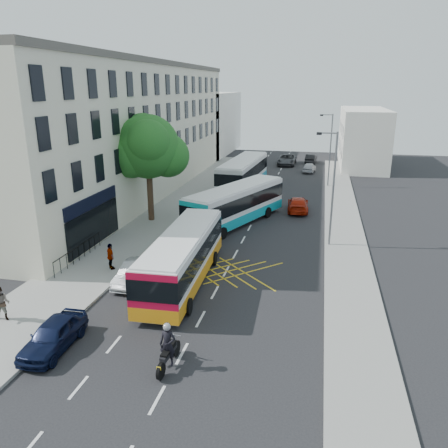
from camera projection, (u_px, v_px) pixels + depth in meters
The scene contains 22 objects.
ground at pixel (201, 319), 21.67m from camera, with size 120.00×120.00×0.00m, color black.
pavement_left at pixel (152, 220), 37.37m from camera, with size 5.00×70.00×0.15m, color gray.
pavement_right at pixel (344, 233), 34.06m from camera, with size 3.00×70.00×0.15m, color gray.
terrace_main at pixel (133, 129), 45.32m from camera, with size 8.30×45.00×13.50m.
terrace_far at pixel (207, 123), 74.24m from camera, with size 8.00×20.00×10.00m, color silver.
building_right at pixel (362, 137), 62.86m from camera, with size 6.00×18.00×8.00m, color silver.
street_tree at pixel (148, 147), 35.46m from camera, with size 6.30×5.70×8.80m.
lamp_near at pixel (332, 184), 30.16m from camera, with size 1.45×0.15×8.00m.
lamp_far at pixel (330, 146), 48.78m from camera, with size 1.45×0.15×8.00m.
railings at pixel (79, 252), 28.39m from camera, with size 0.08×5.60×1.14m, color black, non-canonical shape.
bus_near at pixel (183, 257), 25.22m from camera, with size 3.01×10.91×3.04m.
bus_mid at pixel (236, 204), 36.19m from camera, with size 6.77×11.54×3.20m.
bus_far at pixel (243, 174), 47.94m from camera, with size 3.70×12.54×3.48m.
motorbike at pixel (168, 347), 17.69m from camera, with size 0.71×2.31×2.04m.
parked_car_blue at pixel (53, 335), 19.06m from camera, with size 1.57×3.90×1.33m, color black.
parked_car_silver at pixel (134, 273), 25.50m from camera, with size 1.34×3.84×1.26m, color #9FA2A6.
red_hatchback at pixel (298, 204), 40.19m from camera, with size 1.85×4.54×1.32m, color #A31A07.
distant_car_grey at pixel (287, 160), 63.89m from camera, with size 2.51×5.45×1.52m, color #393A40.
distant_car_silver at pixel (309, 167), 58.47m from camera, with size 1.51×3.76×1.28m, color #B7B8BF.
distant_car_dark at pixel (311, 159), 65.42m from camera, with size 1.42×4.07×1.34m, color black.
pedestrian_near at pixel (1, 304), 21.02m from camera, with size 0.86×0.67×1.76m, color gray.
pedestrian_far at pixel (111, 256), 26.98m from camera, with size 0.98×0.41×1.68m, color gray.
Camera 1 is at (5.31, -18.52, 11.05)m, focal length 35.00 mm.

